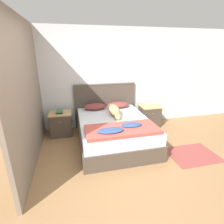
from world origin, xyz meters
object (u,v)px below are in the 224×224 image
object	(u,v)px
nightstand_right	(149,116)
dog	(115,111)
pillow_left	(95,106)
book_stack	(59,112)
nightstand_left	(61,124)
pillow_right	(118,105)
bed	(114,131)

from	to	relation	value
nightstand_right	dog	size ratio (longest dim) A/B	0.74
pillow_left	dog	xyz separation A→B (m)	(0.38, -0.52, 0.03)
nightstand_right	book_stack	distance (m)	2.37
nightstand_left	nightstand_right	size ratio (longest dim) A/B	1.00
pillow_left	book_stack	bearing A→B (deg)	-173.85
nightstand_right	book_stack	size ratio (longest dim) A/B	2.47
nightstand_right	pillow_right	distance (m)	0.94
pillow_left	bed	bearing A→B (deg)	-68.26
bed	nightstand_right	size ratio (longest dim) A/B	3.37
nightstand_left	pillow_left	distance (m)	0.94
pillow_right	nightstand_right	bearing A→B (deg)	-5.39
bed	nightstand_right	bearing A→B (deg)	30.26
nightstand_left	nightstand_right	world-z (taller)	same
dog	bed	bearing A→B (deg)	-106.65
pillow_left	pillow_right	world-z (taller)	same
bed	book_stack	bearing A→B (deg)	150.35
pillow_left	book_stack	xyz separation A→B (m)	(-0.87, -0.09, -0.03)
nightstand_right	dog	distance (m)	1.24
dog	book_stack	size ratio (longest dim) A/B	3.33
dog	book_stack	xyz separation A→B (m)	(-1.25, 0.43, -0.06)
dog	nightstand_right	bearing A→B (deg)	21.82
bed	book_stack	xyz separation A→B (m)	(-1.18, 0.67, 0.33)
nightstand_left	nightstand_right	distance (m)	2.34
book_stack	bed	bearing A→B (deg)	-29.65
pillow_right	book_stack	size ratio (longest dim) A/B	2.43
bed	dog	size ratio (longest dim) A/B	2.50
pillow_right	dog	xyz separation A→B (m)	(-0.23, -0.52, 0.03)
dog	pillow_left	bearing A→B (deg)	125.92
pillow_left	pillow_right	bearing A→B (deg)	0.00
pillow_right	nightstand_left	bearing A→B (deg)	-176.83
dog	book_stack	distance (m)	1.32
pillow_left	nightstand_left	bearing A→B (deg)	-174.61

